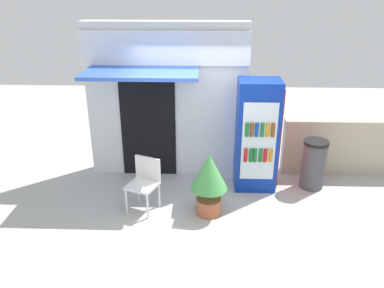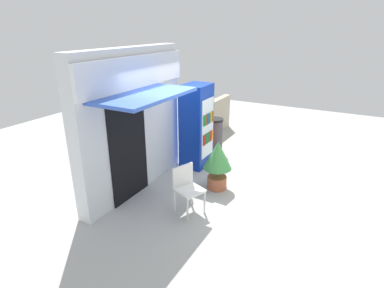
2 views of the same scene
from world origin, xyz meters
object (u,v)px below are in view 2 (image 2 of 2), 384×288
object	(u,v)px
potted_plant_near_shop	(218,160)
trash_bin	(215,135)
plastic_chair	(187,186)
drink_cooler	(197,126)

from	to	relation	value
potted_plant_near_shop	trash_bin	xyz separation A→B (m)	(1.89, 0.93, -0.19)
potted_plant_near_shop	trash_bin	distance (m)	2.11
plastic_chair	trash_bin	bearing A→B (deg)	15.05
plastic_chair	potted_plant_near_shop	bearing A→B (deg)	-7.67
trash_bin	plastic_chair	bearing A→B (deg)	-164.95
drink_cooler	potted_plant_near_shop	bearing A→B (deg)	-132.20
drink_cooler	plastic_chair	distance (m)	2.11
plastic_chair	trash_bin	xyz separation A→B (m)	(2.94, 0.79, -0.05)
drink_cooler	trash_bin	xyz separation A→B (m)	(1.05, -0.00, -0.54)
potted_plant_near_shop	trash_bin	world-z (taller)	potted_plant_near_shop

